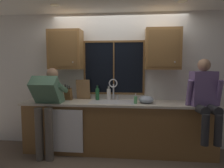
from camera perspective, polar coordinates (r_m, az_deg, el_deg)
name	(u,v)px	position (r m, az deg, el deg)	size (l,w,h in m)	color
back_wall	(119,81)	(4.00, 2.01, 0.96)	(5.75, 0.12, 2.55)	silver
ceiling_downlight_left	(55,5)	(3.67, -15.60, 20.33)	(0.14, 0.14, 0.01)	#FFEAB2
ceiling_downlight_right	(182,1)	(3.52, 18.98, 20.88)	(0.14, 0.14, 0.01)	#FFEAB2
window_glass	(114,68)	(3.92, 0.50, 4.54)	(1.10, 0.02, 0.95)	black
window_frame_top	(114,41)	(3.93, 0.50, 11.72)	(1.17, 0.02, 0.04)	brown
window_frame_bottom	(114,93)	(3.95, 0.48, -2.62)	(1.17, 0.02, 0.04)	brown
window_frame_left	(85,68)	(4.01, -7.64, 4.51)	(0.04, 0.02, 0.95)	brown
window_frame_right	(144,68)	(3.90, 8.84, 4.47)	(0.04, 0.02, 0.95)	brown
window_mullion_center	(114,68)	(3.91, 0.49, 4.53)	(0.02, 0.02, 0.95)	brown
lower_cabinet_run	(118,128)	(3.81, 1.60, -12.08)	(3.35, 0.58, 0.88)	brown
countertop	(118,103)	(3.68, 1.59, -5.33)	(3.41, 0.62, 0.04)	beige
dishwasher_front	(66,131)	(3.68, -12.77, -12.60)	(0.60, 0.02, 0.74)	white
upper_cabinet_left	(66,50)	(3.96, -12.75, 9.26)	(0.61, 0.36, 0.72)	olive
upper_cabinet_right	(163,49)	(3.79, 13.89, 9.41)	(0.61, 0.36, 0.72)	olive
sink	(112,107)	(3.71, 0.07, -6.45)	(0.80, 0.46, 0.21)	#B7B7BC
faucet	(114,87)	(3.83, 0.46, -0.76)	(0.18, 0.09, 0.40)	silver
person_standing	(47,102)	(3.68, -17.53, -4.84)	(0.53, 0.71, 1.52)	#595147
person_sitting_on_counter	(205,95)	(3.56, 24.40, -2.88)	(0.54, 0.63, 1.26)	#262628
knife_block	(68,94)	(3.95, -12.04, -2.80)	(0.12, 0.18, 0.32)	brown
cutting_board	(83,90)	(3.97, -8.00, -1.53)	(0.26, 0.02, 0.39)	#997047
mixing_bowl	(146,100)	(3.62, 9.46, -4.31)	(0.26, 0.26, 0.13)	#8C99A8
soap_dispenser	(136,100)	(3.55, 6.56, -4.34)	(0.06, 0.07, 0.18)	#59A566
bottle_green_glass	(97,94)	(3.88, -4.08, -2.74)	(0.07, 0.07, 0.28)	#1E592D
bottle_tall_clear	(109,94)	(3.88, -0.91, -2.78)	(0.07, 0.07, 0.27)	silver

